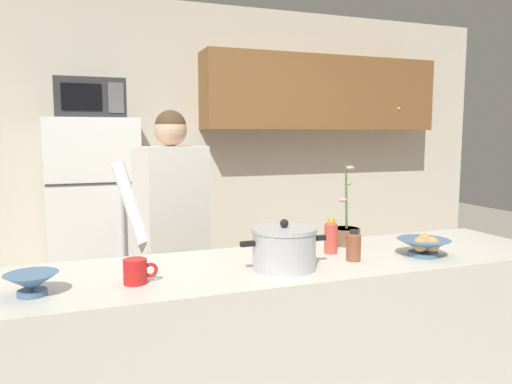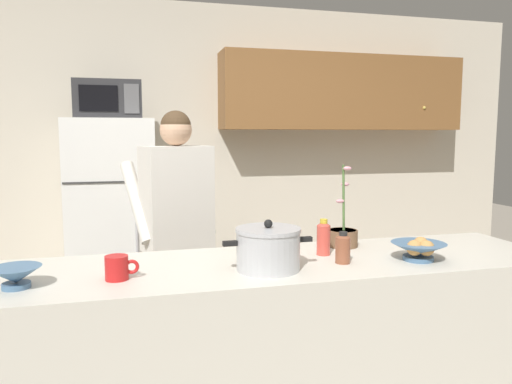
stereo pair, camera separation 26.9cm
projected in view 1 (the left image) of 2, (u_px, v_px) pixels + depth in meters
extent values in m
cube|color=beige|center=(187.00, 156.00, 4.31)|extent=(6.00, 0.12, 2.60)
cube|color=brown|center=(321.00, 94.00, 4.45)|extent=(2.21, 0.34, 0.65)
sphere|color=gold|center=(399.00, 109.00, 4.55)|extent=(0.03, 0.03, 0.03)
cube|color=silver|center=(297.00, 357.00, 2.27)|extent=(2.55, 0.68, 0.92)
cube|color=white|center=(95.00, 226.00, 3.67)|extent=(0.64, 0.64, 1.60)
cube|color=#333333|center=(95.00, 184.00, 3.33)|extent=(0.63, 0.01, 0.01)
cylinder|color=#B2B2B7|center=(124.00, 245.00, 3.42)|extent=(0.02, 0.02, 0.72)
cube|color=#2D2D30|center=(90.00, 99.00, 3.54)|extent=(0.48, 0.36, 0.28)
cube|color=black|center=(82.00, 97.00, 3.35)|extent=(0.26, 0.01, 0.18)
cube|color=#59595B|center=(116.00, 98.00, 3.43)|extent=(0.11, 0.01, 0.21)
cylinder|color=#33384C|center=(184.00, 311.00, 3.03)|extent=(0.11, 0.11, 0.79)
cylinder|color=#33384C|center=(164.00, 317.00, 2.94)|extent=(0.11, 0.11, 0.79)
cube|color=white|center=(172.00, 199.00, 2.90)|extent=(0.46, 0.33, 0.63)
sphere|color=#D8A884|center=(171.00, 130.00, 2.86)|extent=(0.19, 0.19, 0.19)
sphere|color=#4C3823|center=(171.00, 126.00, 2.85)|extent=(0.18, 0.18, 0.18)
cylinder|color=white|center=(190.00, 198.00, 3.13)|extent=(0.21, 0.37, 0.48)
cylinder|color=white|center=(131.00, 204.00, 2.86)|extent=(0.21, 0.37, 0.48)
cylinder|color=silver|center=(284.00, 250.00, 2.06)|extent=(0.27, 0.27, 0.16)
cylinder|color=silver|center=(284.00, 229.00, 2.05)|extent=(0.27, 0.27, 0.02)
sphere|color=black|center=(284.00, 223.00, 2.04)|extent=(0.04, 0.04, 0.04)
cube|color=black|center=(248.00, 244.00, 2.00)|extent=(0.06, 0.02, 0.02)
cube|color=black|center=(319.00, 238.00, 2.11)|extent=(0.06, 0.02, 0.02)
cylinder|color=red|center=(135.00, 271.00, 1.86)|extent=(0.09, 0.09, 0.10)
torus|color=red|center=(150.00, 270.00, 1.88)|extent=(0.06, 0.01, 0.06)
cylinder|color=#4C7299|center=(423.00, 254.00, 2.29)|extent=(0.13, 0.13, 0.02)
cone|color=#4C7299|center=(423.00, 246.00, 2.28)|extent=(0.24, 0.24, 0.06)
sphere|color=tan|center=(421.00, 244.00, 2.24)|extent=(0.07, 0.07, 0.07)
sphere|color=tan|center=(425.00, 241.00, 2.32)|extent=(0.07, 0.07, 0.07)
sphere|color=tan|center=(432.00, 244.00, 2.24)|extent=(0.07, 0.07, 0.07)
cylinder|color=#4C7299|center=(32.00, 293.00, 1.72)|extent=(0.10, 0.10, 0.02)
cone|color=#4C7299|center=(32.00, 282.00, 1.72)|extent=(0.18, 0.18, 0.06)
cylinder|color=#D84C3F|center=(331.00, 239.00, 2.34)|extent=(0.06, 0.06, 0.14)
cone|color=#D84C3F|center=(331.00, 222.00, 2.33)|extent=(0.06, 0.06, 0.02)
cylinder|color=gold|center=(331.00, 220.00, 2.33)|extent=(0.03, 0.03, 0.02)
cylinder|color=brown|center=(353.00, 248.00, 2.20)|extent=(0.07, 0.07, 0.12)
cone|color=brown|center=(354.00, 233.00, 2.19)|extent=(0.07, 0.07, 0.02)
cylinder|color=#262626|center=(354.00, 232.00, 2.19)|extent=(0.04, 0.04, 0.02)
cylinder|color=brown|center=(345.00, 236.00, 2.53)|extent=(0.15, 0.15, 0.09)
cylinder|color=#38281E|center=(346.00, 229.00, 2.52)|extent=(0.14, 0.13, 0.01)
cylinder|color=#4C7238|center=(346.00, 197.00, 2.50)|extent=(0.01, 0.03, 0.33)
ellipsoid|color=pink|center=(343.00, 200.00, 2.50)|extent=(0.04, 0.03, 0.02)
ellipsoid|color=pink|center=(347.00, 183.00, 2.51)|extent=(0.04, 0.03, 0.02)
ellipsoid|color=pink|center=(350.00, 168.00, 2.48)|extent=(0.04, 0.03, 0.02)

